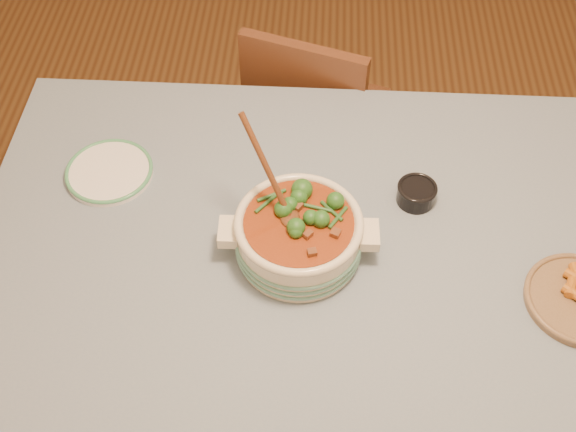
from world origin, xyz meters
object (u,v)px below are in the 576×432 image
object	(u,v)px
white_plate	(109,172)
condiment_bowl	(417,193)
chair_far	(312,117)
dining_table	(315,257)
stew_casserole	(298,233)

from	to	relation	value
white_plate	condiment_bowl	size ratio (longest dim) A/B	2.25
white_plate	chair_far	size ratio (longest dim) A/B	0.27
dining_table	stew_casserole	bearing A→B (deg)	-129.13
dining_table	chair_far	xyz separation A→B (m)	(-0.03, 0.71, -0.18)
condiment_bowl	chair_far	bearing A→B (deg)	115.18
condiment_bowl	chair_far	xyz separation A→B (m)	(-0.27, 0.58, -0.30)
stew_casserole	chair_far	world-z (taller)	stew_casserole
dining_table	white_plate	distance (m)	0.58
dining_table	white_plate	xyz separation A→B (m)	(-0.55, 0.17, 0.10)
condiment_bowl	stew_casserole	bearing A→B (deg)	-148.41
white_plate	dining_table	bearing A→B (deg)	-17.58
condiment_bowl	chair_far	distance (m)	0.71
white_plate	condiment_bowl	distance (m)	0.79
dining_table	white_plate	world-z (taller)	white_plate
stew_casserole	white_plate	bearing A→B (deg)	156.01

